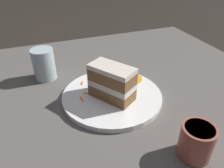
{
  "coord_description": "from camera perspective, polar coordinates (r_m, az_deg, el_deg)",
  "views": [
    {
      "loc": [
        0.51,
        -0.23,
        0.42
      ],
      "look_at": [
        0.02,
        -0.05,
        0.08
      ],
      "focal_mm": 35.0,
      "sensor_mm": 36.0,
      "label": 1
    }
  ],
  "objects": [
    {
      "name": "ground_plane",
      "position": [
        0.7,
        3.04,
        -4.01
      ],
      "size": [
        6.0,
        6.0,
        0.0
      ],
      "primitive_type": "plane",
      "color": "black",
      "rests_on": "ground"
    },
    {
      "name": "dining_table",
      "position": [
        0.69,
        3.08,
        -2.92
      ],
      "size": [
        0.97,
        1.03,
        0.03
      ],
      "primitive_type": "cube",
      "color": "#56514C",
      "rests_on": "ground"
    },
    {
      "name": "plate",
      "position": [
        0.64,
        0.0,
        -3.15
      ],
      "size": [
        0.29,
        0.29,
        0.02
      ],
      "primitive_type": "cylinder",
      "color": "white",
      "rests_on": "dining_table"
    },
    {
      "name": "cake_slice",
      "position": [
        0.6,
        -0.02,
        0.43
      ],
      "size": [
        0.14,
        0.12,
        0.1
      ],
      "rotation": [
        0.0,
        0.0,
        5.3
      ],
      "color": "brown",
      "rests_on": "plate"
    },
    {
      "name": "cream_dollop",
      "position": [
        0.72,
        -1.91,
        3.88
      ],
      "size": [
        0.05,
        0.04,
        0.04
      ],
      "primitive_type": "ellipsoid",
      "color": "silver",
      "rests_on": "plate"
    },
    {
      "name": "orange_garnish",
      "position": [
        0.71,
        5.32,
        1.36
      ],
      "size": [
        0.06,
        0.06,
        0.0
      ],
      "primitive_type": "cylinder",
      "color": "orange",
      "rests_on": "plate"
    },
    {
      "name": "carrot_shreds_scatter",
      "position": [
        0.66,
        -5.48,
        -1.44
      ],
      "size": [
        0.1,
        0.13,
        0.0
      ],
      "color": "orange",
      "rests_on": "plate"
    },
    {
      "name": "drinking_glass",
      "position": [
        0.76,
        -17.29,
        4.5
      ],
      "size": [
        0.07,
        0.07,
        0.1
      ],
      "color": "silver",
      "rests_on": "dining_table"
    },
    {
      "name": "coffee_mug",
      "position": [
        0.5,
        21.19,
        -13.66
      ],
      "size": [
        0.07,
        0.07,
        0.08
      ],
      "color": "#994C3D",
      "rests_on": "dining_table"
    }
  ]
}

